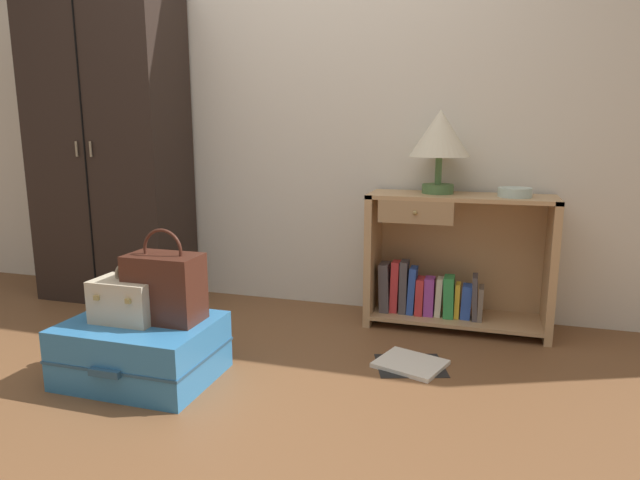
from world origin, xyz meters
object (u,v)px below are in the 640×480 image
at_px(bowl, 515,192).
at_px(suitcase_large, 142,350).
at_px(table_lamp, 440,136).
at_px(handbag, 165,287).
at_px(train_case, 127,300).
at_px(wardrobe, 110,148).
at_px(bottle, 66,349).
at_px(bookshelf, 450,265).
at_px(open_book_on_floor, 410,364).

relative_size(bowl, suitcase_large, 0.27).
height_order(table_lamp, bowl, table_lamp).
bearing_deg(suitcase_large, handbag, 24.74).
bearing_deg(train_case, suitcase_large, 4.65).
xyz_separation_m(wardrobe, handbag, (0.98, -0.98, -0.55)).
bearing_deg(train_case, bottle, 176.18).
bearing_deg(bottle, wardrobe, 114.28).
height_order(train_case, bottle, train_case).
distance_m(table_lamp, bowl, 0.49).
xyz_separation_m(bowl, train_case, (-1.61, -1.06, -0.41)).
xyz_separation_m(table_lamp, bottle, (-1.58, -1.08, -0.97)).
bearing_deg(wardrobe, bookshelf, 1.64).
xyz_separation_m(table_lamp, train_case, (-1.21, -1.11, -0.69)).
distance_m(bottle, open_book_on_floor, 1.61).
relative_size(bookshelf, bowl, 5.73).
bearing_deg(open_book_on_floor, suitcase_large, -157.07).
xyz_separation_m(bottle, open_book_on_floor, (1.55, 0.45, -0.07)).
distance_m(bowl, bottle, 2.34).
distance_m(bookshelf, bottle, 2.00).
distance_m(table_lamp, handbag, 1.62).
bearing_deg(wardrobe, open_book_on_floor, -15.39).
xyz_separation_m(wardrobe, suitcase_large, (0.88, -1.02, -0.84)).
bearing_deg(train_case, handbag, 18.29).
bearing_deg(train_case, open_book_on_floor, 22.17).
xyz_separation_m(train_case, open_book_on_floor, (1.17, 0.48, -0.35)).
xyz_separation_m(table_lamp, bowl, (0.40, -0.05, -0.28)).
bearing_deg(suitcase_large, table_lamp, 43.65).
bearing_deg(table_lamp, bowl, -7.27).
bearing_deg(wardrobe, train_case, -51.15).
bearing_deg(table_lamp, suitcase_large, -136.35).
bearing_deg(bottle, suitcase_large, -2.76).
height_order(table_lamp, handbag, table_lamp).
relative_size(bottle, open_book_on_floor, 0.45).
relative_size(bookshelf, open_book_on_floor, 2.61).
relative_size(suitcase_large, bottle, 3.82).
bearing_deg(bowl, train_case, -146.66).
distance_m(bowl, suitcase_large, 1.98).
height_order(bookshelf, bottle, bookshelf).
xyz_separation_m(bookshelf, bowl, (0.31, -0.03, 0.42)).
height_order(bowl, bottle, bowl).
height_order(bookshelf, bowl, bowl).
relative_size(wardrobe, bowl, 11.32).
bearing_deg(open_book_on_floor, train_case, -157.83).
bearing_deg(bookshelf, suitcase_large, -138.90).
distance_m(handbag, open_book_on_floor, 1.17).
height_order(table_lamp, suitcase_large, table_lamp).
relative_size(handbag, bottle, 2.41).
distance_m(wardrobe, bowl, 2.44).
xyz_separation_m(suitcase_large, bottle, (-0.43, 0.02, -0.05)).
xyz_separation_m(suitcase_large, handbag, (0.10, 0.05, 0.28)).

